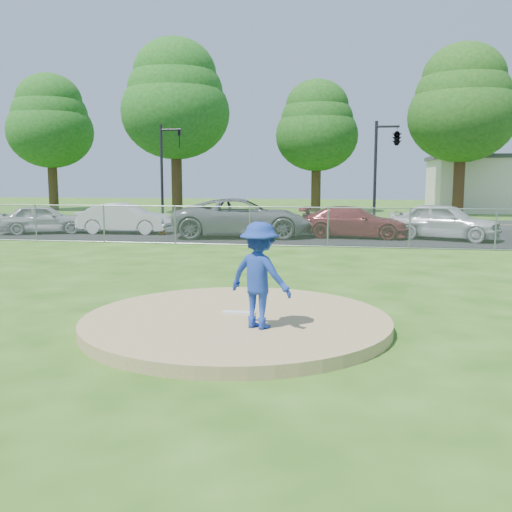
{
  "coord_description": "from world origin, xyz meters",
  "views": [
    {
      "loc": [
        2.03,
        -9.58,
        2.62
      ],
      "look_at": [
        0.0,
        2.0,
        1.0
      ],
      "focal_mm": 40.0,
      "sensor_mm": 36.0,
      "label": 1
    }
  ],
  "objects_px": {
    "traffic_signal_left": "(166,164)",
    "parked_car_silver": "(44,219)",
    "parked_car_pearl": "(444,221)",
    "traffic_signal_center": "(395,140)",
    "pitcher": "(260,275)",
    "tree_right": "(463,103)",
    "parked_car_darkred": "(354,222)",
    "parked_car_gray": "(242,218)",
    "parked_car_white": "(125,218)",
    "tree_far_left": "(50,121)",
    "tree_left": "(175,99)",
    "tree_center": "(317,125)",
    "traffic_cone": "(163,227)"
  },
  "relations": [
    {
      "from": "parked_car_white",
      "to": "parked_car_darkred",
      "type": "distance_m",
      "value": 10.64
    },
    {
      "from": "tree_center",
      "to": "pitcher",
      "type": "bearing_deg",
      "value": -87.48
    },
    {
      "from": "traffic_signal_center",
      "to": "parked_car_silver",
      "type": "xyz_separation_m",
      "value": [
        -16.41,
        -6.95,
        -3.92
      ]
    },
    {
      "from": "parked_car_silver",
      "to": "parked_car_gray",
      "type": "xyz_separation_m",
      "value": [
        9.53,
        -0.02,
        0.17
      ]
    },
    {
      "from": "tree_center",
      "to": "traffic_signal_center",
      "type": "bearing_deg",
      "value": -67.51
    },
    {
      "from": "tree_far_left",
      "to": "parked_car_gray",
      "type": "bearing_deg",
      "value": -43.26
    },
    {
      "from": "tree_right",
      "to": "parked_car_gray",
      "type": "height_order",
      "value": "tree_right"
    },
    {
      "from": "traffic_signal_center",
      "to": "pitcher",
      "type": "distance_m",
      "value": 23.19
    },
    {
      "from": "tree_right",
      "to": "pitcher",
      "type": "bearing_deg",
      "value": -104.54
    },
    {
      "from": "parked_car_pearl",
      "to": "parked_car_silver",
      "type": "bearing_deg",
      "value": 113.56
    },
    {
      "from": "parked_car_pearl",
      "to": "tree_left",
      "type": "bearing_deg",
      "value": 69.28
    },
    {
      "from": "tree_far_left",
      "to": "tree_left",
      "type": "relative_size",
      "value": 0.86
    },
    {
      "from": "tree_center",
      "to": "pitcher",
      "type": "height_order",
      "value": "tree_center"
    },
    {
      "from": "tree_far_left",
      "to": "traffic_cone",
      "type": "height_order",
      "value": "tree_far_left"
    },
    {
      "from": "tree_far_left",
      "to": "tree_left",
      "type": "bearing_deg",
      "value": -10.3
    },
    {
      "from": "tree_center",
      "to": "traffic_signal_left",
      "type": "height_order",
      "value": "tree_center"
    },
    {
      "from": "traffic_signal_left",
      "to": "pitcher",
      "type": "xyz_separation_m",
      "value": [
        9.29,
        -22.66,
        -2.3
      ]
    },
    {
      "from": "parked_car_darkred",
      "to": "parked_car_pearl",
      "type": "distance_m",
      "value": 3.76
    },
    {
      "from": "parked_car_silver",
      "to": "parked_car_darkred",
      "type": "relative_size",
      "value": 0.85
    },
    {
      "from": "tree_far_left",
      "to": "traffic_signal_left",
      "type": "height_order",
      "value": "tree_far_left"
    },
    {
      "from": "pitcher",
      "to": "tree_right",
      "type": "bearing_deg",
      "value": -80.2
    },
    {
      "from": "pitcher",
      "to": "tree_far_left",
      "type": "bearing_deg",
      "value": -31.86
    },
    {
      "from": "parked_car_white",
      "to": "parked_car_gray",
      "type": "distance_m",
      "value": 5.81
    },
    {
      "from": "tree_far_left",
      "to": "parked_car_silver",
      "type": "bearing_deg",
      "value": -61.96
    },
    {
      "from": "traffic_signal_center",
      "to": "pitcher",
      "type": "height_order",
      "value": "traffic_signal_center"
    },
    {
      "from": "tree_far_left",
      "to": "tree_left",
      "type": "distance_m",
      "value": 11.24
    },
    {
      "from": "pitcher",
      "to": "parked_car_darkred",
      "type": "relative_size",
      "value": 0.37
    },
    {
      "from": "traffic_signal_left",
      "to": "tree_far_left",
      "type": "bearing_deg",
      "value": 140.27
    },
    {
      "from": "parked_car_darkred",
      "to": "parked_car_gray",
      "type": "bearing_deg",
      "value": 102.31
    },
    {
      "from": "parked_car_darkred",
      "to": "parked_car_white",
      "type": "bearing_deg",
      "value": 94.65
    },
    {
      "from": "parked_car_silver",
      "to": "tree_center",
      "type": "bearing_deg",
      "value": -55.34
    },
    {
      "from": "tree_far_left",
      "to": "tree_center",
      "type": "xyz_separation_m",
      "value": [
        21.0,
        1.0,
        -0.59
      ]
    },
    {
      "from": "traffic_signal_left",
      "to": "parked_car_gray",
      "type": "bearing_deg",
      "value": -49.94
    },
    {
      "from": "parked_car_silver",
      "to": "tree_left",
      "type": "bearing_deg",
      "value": -29.38
    },
    {
      "from": "traffic_signal_left",
      "to": "parked_car_darkred",
      "type": "relative_size",
      "value": 1.2
    },
    {
      "from": "traffic_signal_left",
      "to": "parked_car_pearl",
      "type": "xyz_separation_m",
      "value": [
        14.49,
        -6.47,
        -2.58
      ]
    },
    {
      "from": "pitcher",
      "to": "parked_car_darkred",
      "type": "bearing_deg",
      "value": -70.7
    },
    {
      "from": "traffic_signal_left",
      "to": "parked_car_silver",
      "type": "distance_m",
      "value": 8.3
    },
    {
      "from": "tree_center",
      "to": "pitcher",
      "type": "xyz_separation_m",
      "value": [
        1.53,
        -34.66,
        -5.41
      ]
    },
    {
      "from": "traffic_signal_left",
      "to": "parked_car_silver",
      "type": "xyz_separation_m",
      "value": [
        -3.67,
        -6.95,
        -2.67
      ]
    },
    {
      "from": "traffic_signal_center",
      "to": "tree_left",
      "type": "bearing_deg",
      "value": 148.98
    },
    {
      "from": "pitcher",
      "to": "parked_car_white",
      "type": "bearing_deg",
      "value": -36.32
    },
    {
      "from": "parked_car_pearl",
      "to": "parked_car_white",
      "type": "bearing_deg",
      "value": 111.31
    },
    {
      "from": "traffic_signal_left",
      "to": "parked_car_silver",
      "type": "bearing_deg",
      "value": -117.86
    },
    {
      "from": "traffic_signal_left",
      "to": "traffic_cone",
      "type": "distance_m",
      "value": 7.26
    },
    {
      "from": "parked_car_silver",
      "to": "parked_car_gray",
      "type": "height_order",
      "value": "parked_car_gray"
    },
    {
      "from": "traffic_signal_left",
      "to": "parked_car_darkred",
      "type": "distance_m",
      "value": 12.75
    },
    {
      "from": "tree_right",
      "to": "traffic_cone",
      "type": "xyz_separation_m",
      "value": [
        -15.81,
        -16.3,
        -7.33
      ]
    },
    {
      "from": "tree_right",
      "to": "traffic_cone",
      "type": "bearing_deg",
      "value": -134.12
    },
    {
      "from": "tree_far_left",
      "to": "tree_center",
      "type": "distance_m",
      "value": 21.03
    }
  ]
}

